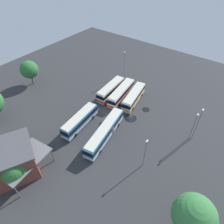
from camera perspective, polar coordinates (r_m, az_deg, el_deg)
name	(u,v)px	position (r m, az deg, el deg)	size (l,w,h in m)	color
ground_plane	(108,113)	(53.09, -1.12, -0.34)	(94.95, 94.95, 0.00)	#333335
bus_row0_slot0	(111,89)	(58.53, -0.34, 6.56)	(11.41, 3.38, 3.43)	silver
bus_row0_slot1	(121,93)	(57.19, 2.69, 5.55)	(12.30, 4.12, 3.43)	silver
bus_row0_slot2	(134,97)	(55.97, 6.30, 4.38)	(11.57, 4.48, 3.43)	silver
bus_row1_slot0	(80,121)	(49.07, -9.23, -2.45)	(11.65, 3.74, 3.43)	teal
bus_row1_slot2	(105,132)	(45.86, -2.03, -5.76)	(15.09, 5.08, 3.43)	teal
depot_building	(9,162)	(43.77, -27.70, -12.59)	(12.72, 12.08, 6.67)	brown
maintenance_shelter	(24,161)	(42.02, -24.12, -12.68)	(10.18, 6.83, 4.06)	slate
lamp_post_by_building	(145,153)	(39.48, 9.47, -11.49)	(0.56, 0.28, 7.91)	slate
lamp_post_near_entrance	(124,65)	(64.10, 3.50, 13.43)	(0.56, 0.28, 9.50)	slate
lamp_post_far_corner	(194,126)	(47.32, 22.48, -3.70)	(0.56, 0.28, 7.75)	slate
lamp_post_mid_lot	(197,123)	(47.27, 23.44, -3.06)	(0.56, 0.28, 8.95)	slate
tree_south_edge	(29,70)	(66.50, -22.79, 11.22)	(5.43, 5.43, 7.86)	brown
tree_north_edge	(13,170)	(41.12, -26.58, -14.63)	(4.78, 4.78, 6.62)	brown
tree_northwest	(194,216)	(33.69, 22.58, -25.95)	(6.37, 6.37, 9.27)	brown
puddle_near_shelter	(146,110)	(54.94, 9.70, 0.69)	(2.12, 2.12, 0.01)	black
puddle_centre_drain	(131,118)	(51.86, 5.37, -1.80)	(3.19, 3.19, 0.01)	black
puddle_front_lane	(103,125)	(50.00, -2.58, -3.69)	(2.24, 2.24, 0.01)	black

